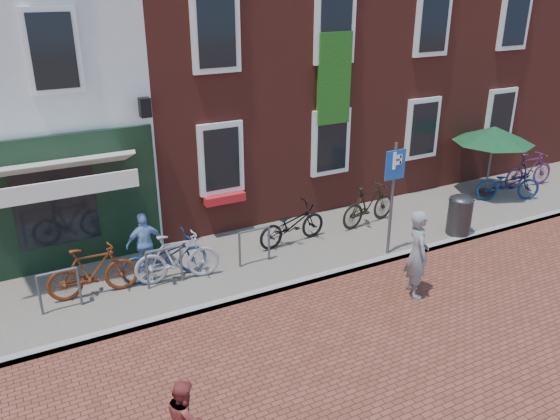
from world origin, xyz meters
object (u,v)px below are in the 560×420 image
bicycle_2 (164,257)px  litter_bin (460,213)px  bicycle_5 (369,205)px  bicycle_1 (93,271)px  cafe_person (145,243)px  boy (185,418)px  bicycle_3 (177,257)px  parasol (494,132)px  bicycle_6 (508,184)px  parking_sign (393,182)px  bicycle_4 (292,224)px  woman (417,254)px  bicycle_7 (529,170)px

bicycle_2 → litter_bin: bearing=-97.1°
litter_bin → bicycle_5: size_ratio=0.61×
bicycle_2 → bicycle_1: bearing=94.0°
cafe_person → bicycle_5: size_ratio=0.77×
boy → bicycle_3: 4.55m
parasol → bicycle_6: bearing=-73.7°
parasol → bicycle_1: (-11.04, -0.49, -1.32)m
parking_sign → bicycle_6: 5.26m
parking_sign → bicycle_5: 2.02m
bicycle_3 → bicycle_4: (2.92, 0.46, -0.05)m
parasol → boy: 11.92m
bicycle_3 → bicycle_6: size_ratio=0.97×
bicycle_1 → bicycle_2: size_ratio=0.97×
parking_sign → woman: (-0.53, -1.53, -0.90)m
parking_sign → bicycle_4: size_ratio=1.44×
cafe_person → bicycle_5: bearing=178.5°
parking_sign → woman: bearing=-109.2°
bicycle_1 → bicycle_5: (6.77, 0.33, 0.00)m
bicycle_1 → bicycle_7: 12.60m
woman → bicycle_7: (6.90, 3.11, -0.28)m
boy → bicycle_3: size_ratio=0.68×
woman → bicycle_6: woman is taller
parking_sign → bicycle_7: size_ratio=1.48×
parking_sign → bicycle_2: parking_sign is taller
cafe_person → bicycle_2: cafe_person is taller
woman → bicycle_5: 3.27m
parasol → bicycle_3: bearing=-175.8°
bicycle_3 → bicycle_4: bearing=-72.7°
bicycle_6 → bicycle_5: bearing=108.0°
parasol → bicycle_2: bearing=-177.3°
litter_bin → bicycle_2: 7.06m
parking_sign → bicycle_2: bearing=165.4°
parking_sign → boy: (-5.90, -3.34, -1.21)m
boy → bicycle_2: bearing=-2.7°
cafe_person → bicycle_3: cafe_person is taller
parasol → bicycle_1: parasol is taller
parasol → bicycle_6: (0.17, -0.60, -1.37)m
cafe_person → litter_bin: bearing=167.2°
woman → bicycle_7: size_ratio=1.04×
parking_sign → bicycle_1: 6.45m
litter_bin → parking_sign: bearing=-178.4°
bicycle_1 → bicycle_6: 11.21m
woman → bicycle_6: (5.52, 2.64, -0.33)m
bicycle_4 → bicycle_1: bearing=86.5°
parking_sign → bicycle_3: 4.85m
bicycle_6 → parasol: bearing=39.8°
bicycle_1 → bicycle_2: bicycle_1 is taller
litter_bin → bicycle_1: (-8.39, 1.15, -0.03)m
parasol → bicycle_5: 4.47m
parasol → woman: size_ratio=1.23×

